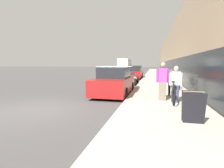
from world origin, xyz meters
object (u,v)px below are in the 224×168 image
object	(u,v)px
tandem_bicycle	(171,92)
parked_sedan_curbside	(115,82)
cruiser_bike_middle	(171,80)
bike_rack_hoop	(177,83)
person_rider	(176,84)
sandwich_board_sign	(193,107)
parked_sedan_far	(135,73)
moving_truck	(125,66)
vintage_roadster_curbside	(127,79)
cruiser_bike_nearest	(178,83)
person_bystander	(163,81)

from	to	relation	value
tandem_bicycle	parked_sedan_curbside	xyz separation A→B (m)	(-3.06, 1.81, 0.19)
cruiser_bike_middle	bike_rack_hoop	bearing A→B (deg)	-89.91
person_rider	sandwich_board_sign	distance (m)	2.73
cruiser_bike_middle	sandwich_board_sign	bearing A→B (deg)	-91.67
parked_sedan_far	moving_truck	distance (m)	16.19
vintage_roadster_curbside	bike_rack_hoop	bearing A→B (deg)	-50.17
cruiser_bike_middle	moving_truck	world-z (taller)	moving_truck
parked_sedan_curbside	cruiser_bike_middle	bearing A→B (deg)	53.41
cruiser_bike_middle	moving_truck	bearing A→B (deg)	108.16
tandem_bicycle	cruiser_bike_nearest	distance (m)	4.38
cruiser_bike_nearest	cruiser_bike_middle	size ratio (longest dim) A/B	0.97
tandem_bicycle	person_bystander	size ratio (longest dim) A/B	1.69
cruiser_bike_middle	vintage_roadster_curbside	size ratio (longest dim) A/B	0.46
person_bystander	vintage_roadster_curbside	size ratio (longest dim) A/B	0.46
sandwich_board_sign	parked_sedan_far	world-z (taller)	parked_sedan_far
bike_rack_hoop	sandwich_board_sign	xyz separation A→B (m)	(-0.29, -6.09, -0.06)
person_bystander	person_rider	bearing A→B (deg)	-27.98
parked_sedan_curbside	moving_truck	distance (m)	28.14
parked_sedan_curbside	moving_truck	world-z (taller)	moving_truck
cruiser_bike_nearest	parked_sedan_curbside	xyz separation A→B (m)	(-3.91, -2.48, 0.23)
person_bystander	cruiser_bike_nearest	distance (m)	4.60
tandem_bicycle	person_rider	size ratio (longest dim) A/B	1.87
moving_truck	person_bystander	bearing A→B (deg)	-77.61
bike_rack_hoop	person_rider	bearing A→B (deg)	-97.83
parked_sedan_far	moving_truck	world-z (taller)	moving_truck
parked_sedan_far	person_rider	bearing A→B (deg)	-77.26
bike_rack_hoop	parked_sedan_far	distance (m)	11.56
person_bystander	parked_sedan_curbside	xyz separation A→B (m)	(-2.66, 1.92, -0.28)
tandem_bicycle	cruiser_bike_nearest	bearing A→B (deg)	78.78
tandem_bicycle	sandwich_board_sign	distance (m)	3.10
person_rider	vintage_roadster_curbside	size ratio (longest dim) A/B	0.41
tandem_bicycle	parked_sedan_far	bearing A→B (deg)	102.57
cruiser_bike_middle	sandwich_board_sign	size ratio (longest dim) A/B	1.96
vintage_roadster_curbside	parked_sedan_far	distance (m)	6.49
sandwich_board_sign	vintage_roadster_curbside	xyz separation A→B (m)	(-3.43, 10.56, -0.14)
vintage_roadster_curbside	parked_sedan_far	world-z (taller)	parked_sedan_far
bike_rack_hoop	cruiser_bike_nearest	xyz separation A→B (m)	(0.26, 1.28, -0.15)
parked_sedan_far	cruiser_bike_nearest	bearing A→B (deg)	-67.69
parked_sedan_curbside	parked_sedan_far	distance (m)	12.14
person_rider	vintage_roadster_curbside	distance (m)	8.52
person_rider	moving_truck	xyz separation A→B (m)	(-7.07, 30.05, 0.55)
tandem_bicycle	cruiser_bike_middle	bearing A→B (deg)	85.00
moving_truck	bike_rack_hoop	bearing A→B (deg)	-74.22
person_rider	bike_rack_hoop	size ratio (longest dim) A/B	1.86
vintage_roadster_curbside	parked_sedan_curbside	bearing A→B (deg)	-89.30
cruiser_bike_nearest	moving_truck	distance (m)	26.57
bike_rack_hoop	parked_sedan_far	bearing A→B (deg)	108.71
person_bystander	moving_truck	bearing A→B (deg)	102.39
parked_sedan_far	moving_truck	bearing A→B (deg)	103.68
cruiser_bike_middle	tandem_bicycle	bearing A→B (deg)	-95.00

